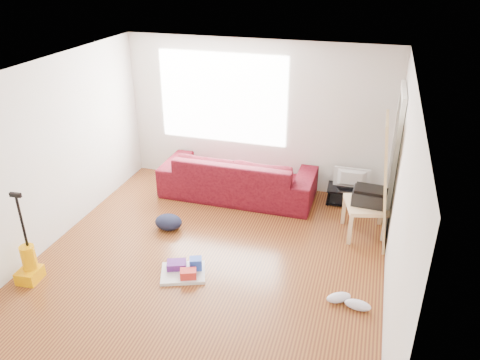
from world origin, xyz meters
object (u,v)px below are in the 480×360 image
(cleaning_tray, at_px, (185,270))
(vacuum, at_px, (29,264))
(side_table, at_px, (368,208))
(sofa, at_px, (238,195))
(tv_stand, at_px, (350,195))
(bucket, at_px, (225,199))
(backpack, at_px, (169,228))

(cleaning_tray, relative_size, vacuum, 0.56)
(side_table, bearing_deg, sofa, 164.03)
(sofa, xyz_separation_m, side_table, (2.12, -0.61, 0.42))
(side_table, bearing_deg, tv_stand, 108.91)
(sofa, distance_m, side_table, 2.24)
(sofa, height_order, bucket, sofa)
(side_table, distance_m, vacuum, 4.57)
(bucket, distance_m, backpack, 1.22)
(tv_stand, height_order, vacuum, vacuum)
(tv_stand, relative_size, bucket, 2.91)
(tv_stand, bearing_deg, bucket, -169.03)
(tv_stand, relative_size, backpack, 1.81)
(side_table, xyz_separation_m, bucket, (-2.28, 0.41, -0.42))
(cleaning_tray, height_order, backpack, cleaning_tray)
(tv_stand, height_order, cleaning_tray, tv_stand)
(sofa, distance_m, bucket, 0.25)
(side_table, xyz_separation_m, cleaning_tray, (-2.15, -1.64, -0.36))
(sofa, height_order, tv_stand, sofa)
(sofa, xyz_separation_m, tv_stand, (1.82, 0.27, 0.14))
(side_table, bearing_deg, bucket, 169.78)
(cleaning_tray, bearing_deg, bucket, 93.65)
(tv_stand, xyz_separation_m, vacuum, (-3.65, -3.16, 0.08))
(backpack, bearing_deg, side_table, 12.65)
(tv_stand, distance_m, side_table, 0.97)
(cleaning_tray, bearing_deg, tv_stand, 53.75)
(side_table, relative_size, cleaning_tray, 1.10)
(cleaning_tray, distance_m, backpack, 1.15)
(vacuum, bearing_deg, backpack, 49.21)
(bucket, bearing_deg, sofa, 50.17)
(bucket, bearing_deg, vacuum, -121.81)
(backpack, distance_m, vacuum, 1.98)
(tv_stand, xyz_separation_m, side_table, (0.30, -0.88, 0.28))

